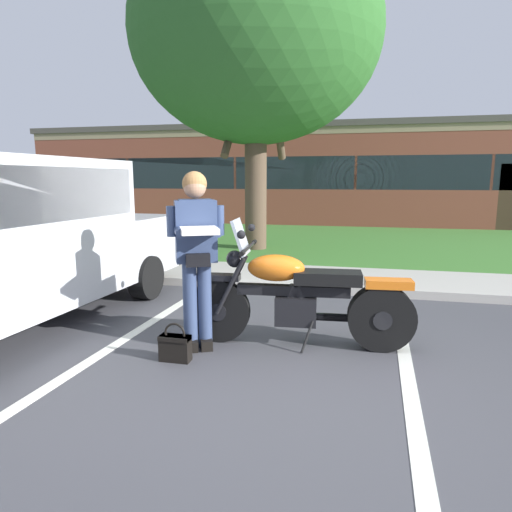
# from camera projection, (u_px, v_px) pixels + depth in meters

# --- Properties ---
(ground_plane) EXTENTS (140.00, 140.00, 0.00)m
(ground_plane) POSITION_uv_depth(u_px,v_px,m) (313.00, 380.00, 3.64)
(ground_plane) COLOR #424247
(curb_strip) EXTENTS (60.00, 0.20, 0.12)m
(curb_strip) POSITION_uv_depth(u_px,v_px,m) (333.00, 289.00, 6.41)
(curb_strip) COLOR #B7B2A8
(curb_strip) RESTS_ON ground
(concrete_walk) EXTENTS (60.00, 1.50, 0.08)m
(concrete_walk) POSITION_uv_depth(u_px,v_px,m) (336.00, 278.00, 7.23)
(concrete_walk) COLOR #B7B2A8
(concrete_walk) RESTS_ON ground
(grass_lawn) EXTENTS (60.00, 7.95, 0.06)m
(grass_lawn) POSITION_uv_depth(u_px,v_px,m) (345.00, 240.00, 11.76)
(grass_lawn) COLOR #3D752D
(grass_lawn) RESTS_ON ground
(stall_stripe_0) EXTENTS (0.28, 4.40, 0.01)m
(stall_stripe_0) POSITION_uv_depth(u_px,v_px,m) (107.00, 350.00, 4.28)
(stall_stripe_0) COLOR silver
(stall_stripe_0) RESTS_ON ground
(stall_stripe_1) EXTENTS (0.28, 4.40, 0.01)m
(stall_stripe_1) POSITION_uv_depth(u_px,v_px,m) (408.00, 378.00, 3.66)
(stall_stripe_1) COLOR silver
(stall_stripe_1) RESTS_ON ground
(motorcycle) EXTENTS (2.24, 0.82, 1.26)m
(motorcycle) POSITION_uv_depth(u_px,v_px,m) (306.00, 298.00, 4.32)
(motorcycle) COLOR black
(motorcycle) RESTS_ON ground
(rider_person) EXTENTS (0.58, 0.67, 1.70)m
(rider_person) POSITION_uv_depth(u_px,v_px,m) (196.00, 247.00, 4.15)
(rider_person) COLOR black
(rider_person) RESTS_ON ground
(handbag) EXTENTS (0.28, 0.13, 0.36)m
(handbag) POSITION_uv_depth(u_px,v_px,m) (175.00, 346.00, 4.00)
(handbag) COLOR black
(handbag) RESTS_ON ground
(shade_tree) EXTENTS (5.33, 5.33, 6.91)m
(shade_tree) POSITION_uv_depth(u_px,v_px,m) (256.00, 36.00, 9.39)
(shade_tree) COLOR brown
(shade_tree) RESTS_ON ground
(hedge_left) EXTENTS (2.72, 0.90, 1.24)m
(hedge_left) POSITION_uv_depth(u_px,v_px,m) (237.00, 206.00, 16.46)
(hedge_left) COLOR #286028
(hedge_left) RESTS_ON ground
(hedge_center_left) EXTENTS (2.84, 0.90, 1.24)m
(hedge_center_left) POSITION_uv_depth(u_px,v_px,m) (357.00, 207.00, 15.50)
(hedge_center_left) COLOR #286028
(hedge_center_left) RESTS_ON ground
(brick_building) EXTENTS (24.50, 11.97, 3.54)m
(brick_building) POSITION_uv_depth(u_px,v_px,m) (357.00, 176.00, 20.22)
(brick_building) COLOR brown
(brick_building) RESTS_ON ground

